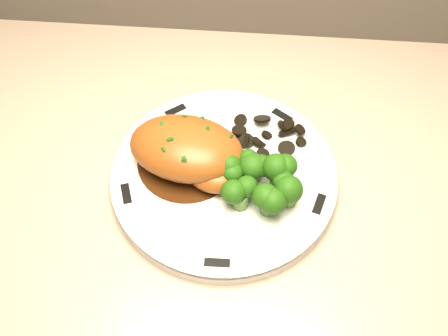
{
  "coord_description": "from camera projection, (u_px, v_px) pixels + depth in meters",
  "views": [
    {
      "loc": [
        -0.37,
        1.41,
        1.36
      ],
      "look_at": [
        -0.4,
        1.74,
        0.89
      ],
      "focal_mm": 45.0,
      "sensor_mm": 36.0,
      "label": 1
    }
  ],
  "objects": [
    {
      "name": "rim_accent_2",
      "position": [
        126.0,
        194.0,
        0.57
      ],
      "size": [
        0.02,
        0.03,
        0.0
      ],
      "primitive_type": "cube",
      "rotation": [
        0.0,
        0.0,
        5.04
      ],
      "color": "black",
      "rests_on": "plate"
    },
    {
      "name": "chicken_breast",
      "position": [
        189.0,
        151.0,
        0.57
      ],
      "size": [
        0.13,
        0.1,
        0.05
      ],
      "rotation": [
        0.0,
        0.0,
        -0.16
      ],
      "color": "#944A19",
      "rests_on": "plate"
    },
    {
      "name": "broccoli_florets",
      "position": [
        260.0,
        182.0,
        0.55
      ],
      "size": [
        0.08,
        0.06,
        0.04
      ],
      "rotation": [
        0.0,
        0.0,
        -0.11
      ],
      "color": "#5A893A",
      "rests_on": "plate"
    },
    {
      "name": "rim_accent_0",
      "position": [
        282.0,
        116.0,
        0.63
      ],
      "size": [
        0.03,
        0.02,
        0.0
      ],
      "primitive_type": "cube",
      "rotation": [
        0.0,
        0.0,
        2.53
      ],
      "color": "black",
      "rests_on": "plate"
    },
    {
      "name": "plate",
      "position": [
        224.0,
        178.0,
        0.59
      ],
      "size": [
        0.28,
        0.28,
        0.02
      ],
      "primitive_type": "cylinder",
      "rotation": [
        0.0,
        0.0,
        -0.22
      ],
      "color": "silver",
      "rests_on": "counter"
    },
    {
      "name": "mushroom_pile",
      "position": [
        267.0,
        141.0,
        0.61
      ],
      "size": [
        0.07,
        0.05,
        0.02
      ],
      "color": "black",
      "rests_on": "plate"
    },
    {
      "name": "gravy_pool",
      "position": [
        187.0,
        162.0,
        0.59
      ],
      "size": [
        0.11,
        0.11,
        0.0
      ],
      "primitive_type": "cylinder",
      "color": "#361A09",
      "rests_on": "plate"
    },
    {
      "name": "rim_accent_3",
      "position": [
        217.0,
        263.0,
        0.52
      ],
      "size": [
        0.02,
        0.01,
        0.0
      ],
      "primitive_type": "cube",
      "rotation": [
        0.0,
        0.0,
        6.3
      ],
      "color": "black",
      "rests_on": "plate"
    },
    {
      "name": "rim_accent_1",
      "position": [
        175.0,
        110.0,
        0.63
      ],
      "size": [
        0.02,
        0.02,
        0.0
      ],
      "primitive_type": "cube",
      "rotation": [
        0.0,
        0.0,
        3.79
      ],
      "color": "black",
      "rests_on": "plate"
    },
    {
      "name": "rim_accent_4",
      "position": [
        319.0,
        204.0,
        0.56
      ],
      "size": [
        0.02,
        0.03,
        0.0
      ],
      "primitive_type": "cube",
      "rotation": [
        0.0,
        0.0,
        7.56
      ],
      "color": "black",
      "rests_on": "plate"
    }
  ]
}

